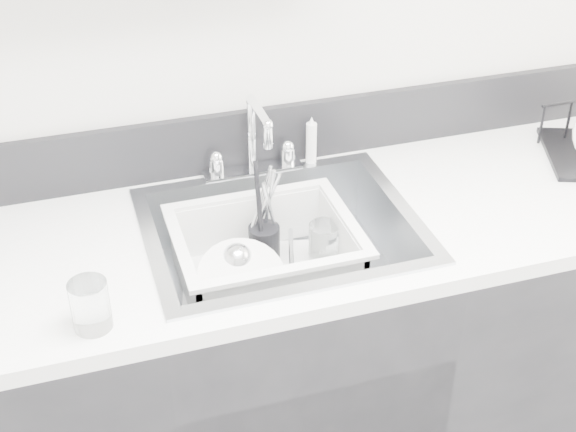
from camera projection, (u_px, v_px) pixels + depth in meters
name	position (u px, v px, depth m)	size (l,w,h in m)	color
room_shell	(510.00, 32.00, 0.82)	(3.50, 3.00, 2.60)	silver
counter_run	(282.00, 368.00, 2.14)	(3.20, 0.62, 0.92)	black
backsplash	(248.00, 139.00, 2.08)	(3.20, 0.02, 0.16)	black
sink	(282.00, 257.00, 1.93)	(0.64, 0.52, 0.20)	silver
faucet	(253.00, 155.00, 2.04)	(0.26, 0.18, 0.23)	silver
side_sprayer	(311.00, 141.00, 2.09)	(0.03, 0.03, 0.14)	silver
wash_tub	(266.00, 257.00, 1.92)	(0.43, 0.35, 0.17)	silver
plate_stack	(245.00, 285.00, 1.90)	(0.25, 0.25, 0.10)	white
utensil_cup	(264.00, 241.00, 2.00)	(0.08, 0.08, 0.26)	black
ladle	(269.00, 266.00, 1.94)	(0.30, 0.11, 0.09)	silver
tumbler_in_tub	(324.00, 244.00, 1.99)	(0.08, 0.08, 0.11)	white
tumbler_counter	(90.00, 305.00, 1.56)	(0.08, 0.08, 0.11)	white
bowl_small	(319.00, 283.00, 1.92)	(0.12, 0.12, 0.04)	white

